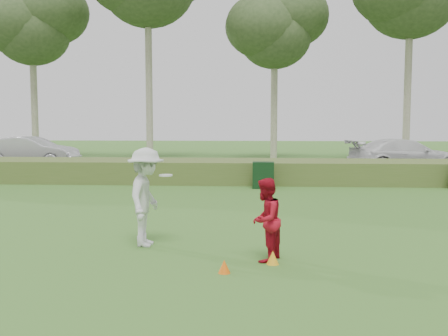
# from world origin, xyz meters

# --- Properties ---
(ground) EXTENTS (120.00, 120.00, 0.00)m
(ground) POSITION_xyz_m (0.00, 0.00, 0.00)
(ground) COLOR #316521
(ground) RESTS_ON ground
(reed_strip) EXTENTS (80.00, 3.00, 0.90)m
(reed_strip) POSITION_xyz_m (0.00, 12.00, 0.45)
(reed_strip) COLOR #455C24
(reed_strip) RESTS_ON ground
(park_road) EXTENTS (80.00, 6.00, 0.06)m
(park_road) POSITION_xyz_m (0.00, 17.00, 0.03)
(park_road) COLOR #2D2D2D
(park_road) RESTS_ON ground
(tree_2) EXTENTS (6.50, 6.50, 12.00)m
(tree_2) POSITION_xyz_m (-14.00, 24.00, 8.97)
(tree_2) COLOR #9C9377
(tree_2) RESTS_ON ground
(tree_4) EXTENTS (6.24, 6.24, 11.50)m
(tree_4) POSITION_xyz_m (2.00, 24.50, 8.59)
(tree_4) COLOR #9C9377
(tree_4) RESTS_ON ground
(player_white) EXTENTS (0.92, 1.29, 1.97)m
(player_white) POSITION_xyz_m (-1.37, 1.00, 0.98)
(player_white) COLOR silver
(player_white) RESTS_ON ground
(player_red) EXTENTS (0.80, 0.88, 1.48)m
(player_red) POSITION_xyz_m (0.99, 0.03, 0.74)
(player_red) COLOR #A70E1F
(player_red) RESTS_ON ground
(cone_orange) EXTENTS (0.20, 0.20, 0.22)m
(cone_orange) POSITION_xyz_m (0.31, -0.75, 0.11)
(cone_orange) COLOR #F6610C
(cone_orange) RESTS_ON ground
(cone_yellow) EXTENTS (0.22, 0.22, 0.24)m
(cone_yellow) POSITION_xyz_m (1.12, -0.19, 0.12)
(cone_yellow) COLOR orange
(cone_yellow) RESTS_ON ground
(utility_cabinet) EXTENTS (0.80, 0.51, 1.00)m
(utility_cabinet) POSITION_xyz_m (1.10, 9.97, 0.50)
(utility_cabinet) COLOR black
(utility_cabinet) RESTS_ON ground
(car_mid) EXTENTS (5.06, 1.89, 1.65)m
(car_mid) POSITION_xyz_m (-11.48, 17.90, 0.89)
(car_mid) COLOR silver
(car_mid) RESTS_ON park_road
(car_right) EXTENTS (5.83, 3.14, 1.61)m
(car_right) POSITION_xyz_m (8.14, 16.25, 0.86)
(car_right) COLOR silver
(car_right) RESTS_ON park_road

